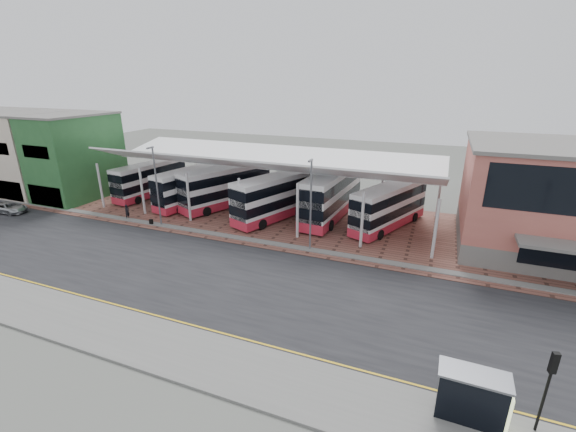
% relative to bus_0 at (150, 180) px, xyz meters
% --- Properties ---
extents(ground, '(140.00, 140.00, 0.00)m').
position_rel_bus_0_xyz_m(ground, '(21.94, -14.31, -2.15)').
color(ground, '#51544E').
extents(road, '(120.00, 14.00, 0.02)m').
position_rel_bus_0_xyz_m(road, '(21.94, -15.31, -2.14)').
color(road, black).
rests_on(road, ground).
extents(forecourt, '(72.00, 16.00, 0.06)m').
position_rel_bus_0_xyz_m(forecourt, '(23.94, -1.31, -2.12)').
color(forecourt, brown).
rests_on(forecourt, ground).
extents(sidewalk, '(120.00, 4.00, 0.14)m').
position_rel_bus_0_xyz_m(sidewalk, '(21.94, -23.31, -2.08)').
color(sidewalk, '#61615F').
rests_on(sidewalk, ground).
extents(north_kerb, '(120.00, 0.80, 0.14)m').
position_rel_bus_0_xyz_m(north_kerb, '(21.94, -8.11, -2.08)').
color(north_kerb, '#61615F').
rests_on(north_kerb, ground).
extents(yellow_line_near, '(120.00, 0.12, 0.01)m').
position_rel_bus_0_xyz_m(yellow_line_near, '(21.94, -21.31, -2.13)').
color(yellow_line_near, yellow).
rests_on(yellow_line_near, road).
extents(yellow_line_far, '(120.00, 0.12, 0.01)m').
position_rel_bus_0_xyz_m(yellow_line_far, '(21.94, -21.01, -2.13)').
color(yellow_line_far, yellow).
rests_on(yellow_line_far, road).
extents(canopy, '(37.00, 11.63, 7.07)m').
position_rel_bus_0_xyz_m(canopy, '(15.94, -0.38, 3.64)').
color(canopy, silver).
rests_on(canopy, ground).
extents(shop_green, '(6.40, 10.20, 10.22)m').
position_rel_bus_0_xyz_m(shop_green, '(-8.06, -3.34, 2.97)').
color(shop_green, '#2B6231').
rests_on(shop_green, ground).
extents(shop_cream, '(6.40, 10.20, 10.22)m').
position_rel_bus_0_xyz_m(shop_cream, '(-14.56, -3.34, 2.97)').
color(shop_cream, beige).
rests_on(shop_cream, ground).
extents(shop_brick, '(6.40, 10.20, 10.22)m').
position_rel_bus_0_xyz_m(shop_brick, '(-21.06, -3.34, 2.97)').
color(shop_brick, brown).
rests_on(shop_brick, ground).
extents(lamp_west, '(0.16, 0.90, 8.07)m').
position_rel_bus_0_xyz_m(lamp_west, '(7.94, -8.04, 2.21)').
color(lamp_west, slate).
rests_on(lamp_west, ground).
extents(lamp_east, '(0.16, 0.90, 8.07)m').
position_rel_bus_0_xyz_m(lamp_east, '(23.94, -8.04, 2.21)').
color(lamp_east, slate).
rests_on(lamp_east, ground).
extents(bus_0, '(3.53, 10.42, 4.21)m').
position_rel_bus_0_xyz_m(bus_0, '(0.00, 0.00, 0.00)').
color(bus_0, white).
rests_on(bus_0, forecourt).
extents(bus_1, '(4.47, 10.72, 4.31)m').
position_rel_bus_0_xyz_m(bus_1, '(7.01, -0.84, 0.05)').
color(bus_1, white).
rests_on(bus_1, forecourt).
extents(bus_2, '(6.90, 11.32, 4.63)m').
position_rel_bus_0_xyz_m(bus_2, '(11.03, -0.18, 0.21)').
color(bus_2, white).
rests_on(bus_2, forecourt).
extents(bus_3, '(6.44, 11.46, 4.65)m').
position_rel_bus_0_xyz_m(bus_3, '(18.09, -1.41, 0.22)').
color(bus_3, white).
rests_on(bus_3, forecourt).
extents(bus_4, '(3.69, 12.31, 5.00)m').
position_rel_bus_0_xyz_m(bus_4, '(23.33, 0.84, 0.39)').
color(bus_4, white).
rests_on(bus_4, forecourt).
extents(bus_5, '(6.25, 10.59, 4.32)m').
position_rel_bus_0_xyz_m(bus_5, '(29.47, 0.01, 0.05)').
color(bus_5, white).
rests_on(bus_5, forecourt).
extents(silver_car, '(4.35, 2.24, 1.17)m').
position_rel_bus_0_xyz_m(silver_car, '(-10.44, -11.10, -1.54)').
color(silver_car, '#A9ADB1').
rests_on(silver_car, road).
extents(pedestrian, '(0.38, 0.58, 1.58)m').
position_rel_bus_0_xyz_m(pedestrian, '(3.47, -7.86, -1.30)').
color(pedestrian, black).
rests_on(pedestrian, forecourt).
extents(suitcase, '(0.33, 0.24, 0.57)m').
position_rel_bus_0_xyz_m(suitcase, '(6.93, -8.31, -1.81)').
color(suitcase, black).
rests_on(suitcase, forecourt).
extents(bus_shelter, '(2.98, 1.41, 2.35)m').
position_rel_bus_0_xyz_m(bus_shelter, '(36.34, -22.51, -0.54)').
color(bus_shelter, black).
rests_on(bus_shelter, sidewalk).
extents(traffic_signal_west, '(0.31, 0.26, 3.98)m').
position_rel_bus_0_xyz_m(traffic_signal_west, '(38.76, -21.91, 0.64)').
color(traffic_signal_west, black).
rests_on(traffic_signal_west, sidewalk).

